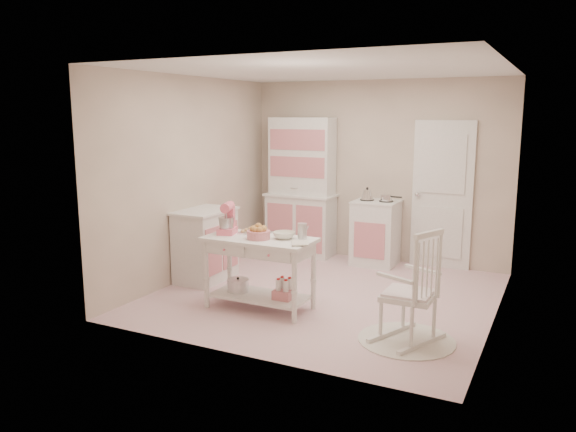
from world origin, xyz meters
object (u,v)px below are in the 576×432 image
(stove, at_px, (376,233))
(rocking_chair, at_px, (409,285))
(hutch, at_px, (301,187))
(work_table, at_px, (260,273))
(base_cabinet, at_px, (205,245))
(stand_mixer, at_px, (227,219))
(bread_basket, at_px, (259,235))

(stove, relative_size, rocking_chair, 0.84)
(hutch, xyz_separation_m, work_table, (0.63, -2.41, -0.64))
(stove, relative_size, work_table, 0.77)
(stove, xyz_separation_m, base_cabinet, (-1.73, -1.72, 0.00))
(stand_mixer, bearing_deg, bread_basket, -24.91)
(base_cabinet, bearing_deg, stand_mixer, -40.12)
(rocking_chair, height_order, bread_basket, rocking_chair)
(hutch, relative_size, stand_mixer, 6.12)
(rocking_chair, bearing_deg, base_cabinet, -172.65)
(work_table, relative_size, bread_basket, 4.80)
(work_table, xyz_separation_m, stand_mixer, (-0.42, 0.02, 0.57))
(base_cabinet, bearing_deg, hutch, 73.42)
(stove, xyz_separation_m, rocking_chair, (1.13, -2.53, 0.09))
(rocking_chair, bearing_deg, stand_mixer, -161.91)
(rocking_chair, xyz_separation_m, bread_basket, (-1.67, 0.12, 0.30))
(stove, distance_m, rocking_chair, 2.77)
(hutch, xyz_separation_m, stove, (1.20, -0.05, -0.58))
(work_table, height_order, bread_basket, bread_basket)
(work_table, bearing_deg, stove, 76.48)
(bread_basket, bearing_deg, hutch, 104.86)
(base_cabinet, height_order, work_table, base_cabinet)
(hutch, bearing_deg, base_cabinet, -106.58)
(stove, height_order, stand_mixer, stand_mixer)
(base_cabinet, height_order, rocking_chair, rocking_chair)
(stove, bearing_deg, rocking_chair, -66.02)
(stand_mixer, relative_size, bread_basket, 1.36)
(stove, bearing_deg, bread_basket, -102.80)
(stand_mixer, bearing_deg, stove, 51.24)
(bread_basket, bearing_deg, work_table, 111.80)
(stove, relative_size, base_cabinet, 1.00)
(stove, relative_size, stand_mixer, 2.71)
(stove, height_order, bread_basket, stove)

